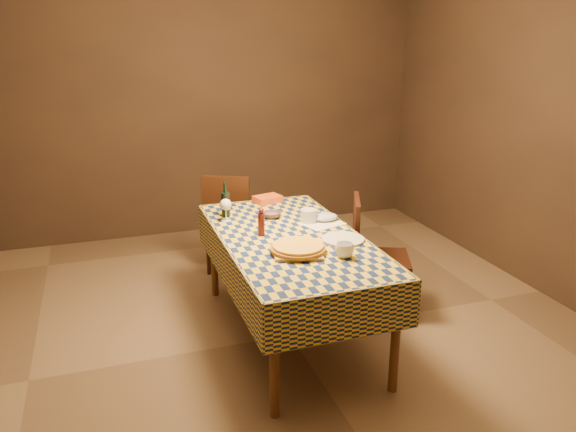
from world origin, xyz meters
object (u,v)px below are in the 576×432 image
at_px(chair_far, 229,217).
at_px(bowl, 272,215).
at_px(chair_right, 370,250).
at_px(pizza, 298,247).
at_px(white_plate, 343,239).
at_px(dining_table, 290,246).
at_px(wine_bottle, 226,204).
at_px(cutting_board, 298,251).

bearing_deg(chair_far, bowl, -80.31).
relative_size(chair_far, chair_right, 1.00).
height_order(pizza, white_plate, pizza).
bearing_deg(chair_far, dining_table, -83.51).
xyz_separation_m(pizza, bowl, (0.05, 0.73, -0.01)).
xyz_separation_m(dining_table, white_plate, (0.31, -0.19, 0.08)).
relative_size(bowl, wine_bottle, 0.52).
relative_size(pizza, wine_bottle, 1.78).
height_order(dining_table, cutting_board, cutting_board).
bearing_deg(white_plate, chair_right, 40.76).
height_order(dining_table, chair_far, chair_far).
relative_size(cutting_board, chair_far, 0.33).
relative_size(pizza, white_plate, 1.66).
height_order(cutting_board, bowl, bowl).
xyz_separation_m(cutting_board, pizza, (-0.00, -0.00, 0.03)).
xyz_separation_m(bowl, chair_far, (-0.15, 0.85, -0.27)).
bearing_deg(white_plate, bowl, 116.39).
xyz_separation_m(cutting_board, white_plate, (0.36, 0.11, -0.00)).
bearing_deg(white_plate, dining_table, 147.82).
height_order(bowl, white_plate, bowl).
xyz_separation_m(cutting_board, wine_bottle, (-0.27, 0.87, 0.09)).
distance_m(dining_table, chair_right, 0.73).
height_order(wine_bottle, chair_right, wine_bottle).
relative_size(dining_table, cutting_board, 6.08).
relative_size(dining_table, white_plate, 6.47).
bearing_deg(chair_right, white_plate, -139.24).
height_order(pizza, bowl, pizza).
bearing_deg(chair_far, chair_right, -53.47).
height_order(dining_table, bowl, bowl).
height_order(chair_far, chair_right, same).
distance_m(cutting_board, white_plate, 0.38).
relative_size(dining_table, chair_right, 1.98).
bearing_deg(chair_right, pizza, -149.29).
bearing_deg(pizza, bowl, 85.86).
xyz_separation_m(pizza, chair_right, (0.75, 0.44, -0.28)).
bearing_deg(bowl, pizza, -94.14).
distance_m(dining_table, chair_far, 1.30).
height_order(dining_table, chair_right, chair_right).
distance_m(cutting_board, pizza, 0.03).
relative_size(dining_table, pizza, 3.90).
relative_size(bowl, chair_far, 0.15).
distance_m(pizza, chair_right, 0.92).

